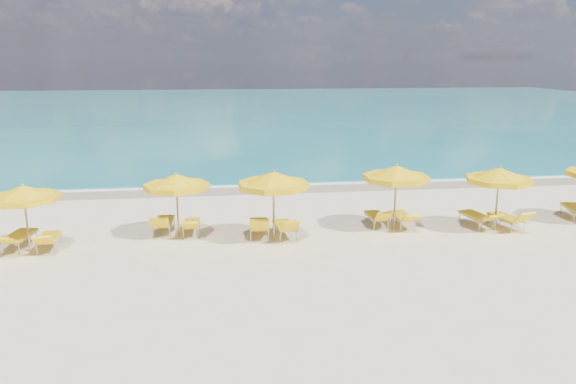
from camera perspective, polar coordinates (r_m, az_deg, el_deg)
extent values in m
plane|color=beige|center=(19.24, 0.58, -4.52)|extent=(120.00, 120.00, 0.00)
cube|color=#146F73|center=(66.43, -5.21, 8.36)|extent=(120.00, 80.00, 0.30)
cube|color=tan|center=(26.32, -1.65, 0.45)|extent=(120.00, 2.60, 0.01)
cube|color=white|center=(27.10, -1.82, 0.83)|extent=(120.00, 1.20, 0.03)
cube|color=white|center=(35.78, -12.85, 3.62)|extent=(14.00, 0.36, 0.05)
cube|color=white|center=(43.82, 6.65, 5.64)|extent=(18.00, 0.30, 0.05)
cylinder|color=tan|center=(19.28, -25.03, -2.53)|extent=(0.07, 0.07, 2.10)
cone|color=yellow|center=(19.07, -25.29, 0.03)|extent=(2.77, 2.77, 0.42)
cylinder|color=yellow|center=(19.11, -25.23, -0.57)|extent=(2.79, 2.79, 0.17)
sphere|color=tan|center=(19.02, -25.35, 0.65)|extent=(0.09, 0.09, 0.09)
cylinder|color=tan|center=(19.27, -11.17, -1.43)|extent=(0.07, 0.07, 2.14)
cone|color=yellow|center=(19.06, -11.29, 1.19)|extent=(2.19, 2.19, 0.43)
cylinder|color=yellow|center=(19.11, -11.26, 0.57)|extent=(2.21, 2.21, 0.17)
sphere|color=tan|center=(19.02, -11.32, 1.83)|extent=(0.10, 0.10, 0.10)
cylinder|color=tan|center=(18.49, -1.47, -1.54)|extent=(0.07, 0.07, 2.31)
cone|color=yellow|center=(18.27, -1.48, 1.40)|extent=(3.00, 3.00, 0.46)
cylinder|color=yellow|center=(18.32, -1.48, 0.71)|extent=(3.03, 3.03, 0.18)
sphere|color=tan|center=(18.22, -1.49, 2.13)|extent=(0.10, 0.10, 0.10)
cylinder|color=tan|center=(20.09, 10.83, -0.62)|extent=(0.07, 0.07, 2.27)
cone|color=yellow|center=(19.88, 10.95, 2.04)|extent=(2.98, 2.98, 0.45)
cylinder|color=yellow|center=(19.93, 10.92, 1.42)|extent=(3.01, 3.01, 0.18)
sphere|color=tan|center=(19.84, 10.98, 2.70)|extent=(0.10, 0.10, 0.10)
cylinder|color=tan|center=(20.91, 20.46, -0.75)|extent=(0.07, 0.07, 2.22)
cone|color=yellow|center=(20.72, 20.67, 1.74)|extent=(2.39, 2.39, 0.44)
cylinder|color=yellow|center=(20.76, 20.62, 1.16)|extent=(2.41, 2.41, 0.18)
sphere|color=tan|center=(20.67, 20.73, 2.36)|extent=(0.10, 0.10, 0.10)
cube|color=yellow|center=(19.97, -25.64, -4.00)|extent=(0.81, 1.47, 0.09)
cube|color=yellow|center=(19.09, -26.96, -4.40)|extent=(0.70, 0.70, 0.39)
cube|color=yellow|center=(19.54, -23.11, -4.24)|extent=(0.67, 1.30, 0.08)
cube|color=yellow|center=(18.68, -23.62, -4.51)|extent=(0.60, 0.57, 0.41)
cube|color=yellow|center=(20.07, -12.51, -2.91)|extent=(0.67, 1.39, 0.08)
cube|color=yellow|center=(19.14, -12.91, -3.05)|extent=(0.63, 0.56, 0.49)
cube|color=yellow|center=(19.81, -9.77, -3.15)|extent=(0.55, 1.19, 0.07)
cube|color=yellow|center=(18.98, -9.93, -3.37)|extent=(0.54, 0.50, 0.39)
cube|color=yellow|center=(19.25, -2.97, -3.27)|extent=(0.69, 1.42, 0.09)
cube|color=yellow|center=(18.31, -2.91, -3.39)|extent=(0.65, 0.54, 0.53)
cube|color=yellow|center=(19.17, -0.37, -3.38)|extent=(0.71, 1.38, 0.08)
cube|color=yellow|center=(18.28, 0.20, -3.49)|extent=(0.63, 0.54, 0.50)
cube|color=yellow|center=(20.65, 8.94, -2.38)|extent=(0.58, 1.25, 0.08)
cube|color=yellow|center=(19.83, 9.68, -2.47)|extent=(0.56, 0.49, 0.45)
cube|color=yellow|center=(20.76, 11.47, -2.36)|extent=(0.63, 1.31, 0.08)
cube|color=yellow|center=(19.91, 12.41, -2.60)|extent=(0.60, 0.58, 0.39)
cube|color=yellow|center=(21.45, 18.50, -2.25)|extent=(0.81, 1.41, 0.08)
cube|color=yellow|center=(20.69, 20.02, -2.49)|extent=(0.68, 0.68, 0.38)
cube|color=yellow|center=(21.58, 21.23, -2.39)|extent=(0.85, 1.42, 0.08)
cube|color=yellow|center=(20.89, 22.84, -2.43)|extent=(0.68, 0.62, 0.49)
cube|color=yellow|center=(23.99, 27.13, -1.41)|extent=(0.87, 1.45, 0.08)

